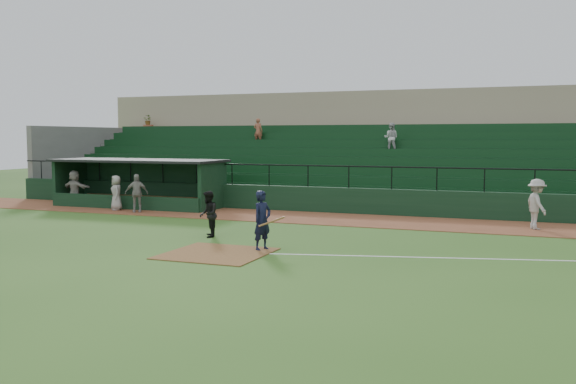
% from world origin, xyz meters
% --- Properties ---
extents(ground, '(90.00, 90.00, 0.00)m').
position_xyz_m(ground, '(0.00, 0.00, 0.00)').
color(ground, '#315A1D').
rests_on(ground, ground).
extents(warning_track, '(40.00, 4.00, 0.03)m').
position_xyz_m(warning_track, '(0.00, 8.00, 0.01)').
color(warning_track, brown).
rests_on(warning_track, ground).
extents(home_plate_dirt, '(3.00, 3.00, 0.03)m').
position_xyz_m(home_plate_dirt, '(0.00, -1.00, 0.01)').
color(home_plate_dirt, brown).
rests_on(home_plate_dirt, ground).
extents(foul_line, '(17.49, 4.44, 0.01)m').
position_xyz_m(foul_line, '(8.00, 1.20, 0.01)').
color(foul_line, white).
rests_on(foul_line, ground).
extents(stadium_structure, '(38.00, 13.08, 6.40)m').
position_xyz_m(stadium_structure, '(-0.00, 16.46, 2.30)').
color(stadium_structure, black).
rests_on(stadium_structure, ground).
extents(dugout, '(8.90, 3.20, 2.42)m').
position_xyz_m(dugout, '(-9.75, 9.56, 1.33)').
color(dugout, black).
rests_on(dugout, ground).
extents(batter_at_plate, '(1.13, 0.80, 1.88)m').
position_xyz_m(batter_at_plate, '(1.05, 0.08, 0.94)').
color(batter_at_plate, black).
rests_on(batter_at_plate, ground).
extents(umpire, '(0.91, 0.99, 1.64)m').
position_xyz_m(umpire, '(-1.77, 1.75, 0.82)').
color(umpire, black).
rests_on(umpire, ground).
extents(runner, '(1.17, 1.43, 1.93)m').
position_xyz_m(runner, '(9.08, 7.80, 0.99)').
color(runner, '#A49E99').
rests_on(runner, warning_track).
extents(dugout_player_a, '(1.13, 0.90, 1.79)m').
position_xyz_m(dugout_player_a, '(-8.39, 6.95, 0.93)').
color(dugout_player_a, gray).
rests_on(dugout_player_a, warning_track).
extents(dugout_player_b, '(0.96, 0.95, 1.68)m').
position_xyz_m(dugout_player_b, '(-9.76, 7.27, 0.87)').
color(dugout_player_b, '#9F9A95').
rests_on(dugout_player_b, warning_track).
extents(dugout_player_c, '(1.76, 0.77, 1.83)m').
position_xyz_m(dugout_player_c, '(-12.83, 7.99, 0.95)').
color(dugout_player_c, '#9B9791').
rests_on(dugout_player_c, warning_track).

